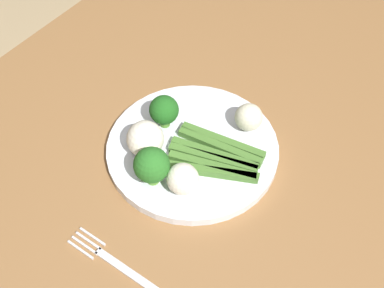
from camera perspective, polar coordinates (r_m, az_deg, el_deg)
dining_table at (r=0.82m, az=3.01°, el=-6.82°), size 1.24×0.95×0.72m
plate at (r=0.75m, az=0.00°, el=-0.61°), size 0.27×0.27×0.01m
asparagus_bundle at (r=0.72m, az=2.81°, el=-1.44°), size 0.11×0.15×0.01m
broccoli_outer_edge at (r=0.75m, az=-3.34°, el=4.01°), size 0.05×0.05×0.06m
broccoli_back_right at (r=0.67m, az=-4.81°, el=-2.55°), size 0.05×0.05×0.06m
cauliflower_near_center at (r=0.76m, az=6.41°, el=3.33°), size 0.04×0.04×0.04m
cauliflower_near_fork at (r=0.67m, az=-1.11°, el=-4.17°), size 0.05×0.05×0.05m
cauliflower_right at (r=0.72m, az=-5.57°, el=0.60°), size 0.06×0.06×0.06m
fork at (r=0.66m, az=-8.66°, el=-14.06°), size 0.03×0.17×0.00m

